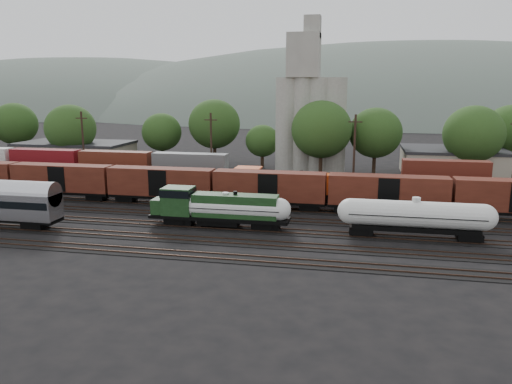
% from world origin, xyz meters
% --- Properties ---
extents(ground, '(600.00, 600.00, 0.00)m').
position_xyz_m(ground, '(0.00, 0.00, 0.00)').
color(ground, black).
extents(tracks, '(180.00, 33.20, 0.20)m').
position_xyz_m(tracks, '(0.00, 0.00, 0.05)').
color(tracks, black).
rests_on(tracks, ground).
extents(green_locomotive, '(16.58, 2.93, 4.39)m').
position_xyz_m(green_locomotive, '(-4.00, -5.00, 2.51)').
color(green_locomotive, black).
rests_on(green_locomotive, ground).
extents(tank_car_a, '(15.30, 2.74, 4.01)m').
position_xyz_m(tank_car_a, '(-2.26, -5.00, 2.40)').
color(tank_car_a, silver).
rests_on(tank_car_a, ground).
extents(tank_car_b, '(16.68, 2.99, 4.37)m').
position_xyz_m(tank_car_b, '(18.93, -5.00, 2.60)').
color(tank_car_b, silver).
rests_on(tank_car_b, ground).
extents(orange_locomotive, '(18.33, 3.05, 4.58)m').
position_xyz_m(orange_locomotive, '(1.70, 10.00, 2.61)').
color(orange_locomotive, black).
rests_on(orange_locomotive, ground).
extents(boxcar_string, '(153.60, 2.90, 4.20)m').
position_xyz_m(boxcar_string, '(-6.56, 5.00, 3.12)').
color(boxcar_string, black).
rests_on(boxcar_string, ground).
extents(container_wall, '(162.17, 2.60, 5.80)m').
position_xyz_m(container_wall, '(-2.26, 15.00, 2.68)').
color(container_wall, black).
rests_on(container_wall, ground).
extents(grain_silo, '(13.40, 5.00, 29.00)m').
position_xyz_m(grain_silo, '(3.28, 36.00, 11.26)').
color(grain_silo, '#9E9B91').
rests_on(grain_silo, ground).
extents(industrial_sheds, '(119.38, 17.26, 5.10)m').
position_xyz_m(industrial_sheds, '(6.63, 35.25, 2.56)').
color(industrial_sheds, '#9E937F').
rests_on(industrial_sheds, ground).
extents(tree_band, '(164.78, 22.82, 14.38)m').
position_xyz_m(tree_band, '(-2.15, 37.36, 8.07)').
color(tree_band, black).
rests_on(tree_band, ground).
extents(utility_poles, '(122.20, 0.36, 12.00)m').
position_xyz_m(utility_poles, '(0.00, 22.00, 6.21)').
color(utility_poles, black).
rests_on(utility_poles, ground).
extents(distant_hills, '(860.00, 286.00, 130.00)m').
position_xyz_m(distant_hills, '(23.92, 260.00, -20.56)').
color(distant_hills, '#59665B').
rests_on(distant_hills, ground).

